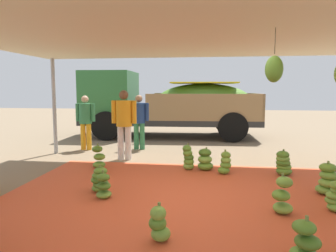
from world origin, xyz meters
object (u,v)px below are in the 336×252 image
banana_bunch_5 (328,180)px  worker_0 (85,118)px  banana_bunch_3 (336,197)px  banana_bunch_7 (159,225)px  banana_bunch_13 (99,158)px  worker_1 (124,119)px  worker_2 (139,118)px  banana_bunch_10 (104,187)px  banana_bunch_6 (100,180)px  banana_bunch_4 (205,160)px  banana_bunch_11 (283,164)px  banana_bunch_2 (225,163)px  banana_bunch_9 (188,158)px  banana_bunch_1 (305,243)px  cargo_truck_main (167,103)px  banana_bunch_0 (283,197)px

banana_bunch_5 → worker_0: worker_0 is taller
banana_bunch_3 → banana_bunch_7: bearing=-152.5°
banana_bunch_13 → banana_bunch_7: bearing=-59.6°
banana_bunch_5 → banana_bunch_13: bearing=164.7°
worker_1 → worker_2: bearing=87.5°
banana_bunch_3 → banana_bunch_10: size_ratio=1.07×
banana_bunch_3 → banana_bunch_6: bearing=174.0°
banana_bunch_4 → banana_bunch_11: bearing=-6.7°
banana_bunch_2 → worker_2: bearing=133.8°
banana_bunch_3 → worker_1: 4.95m
banana_bunch_13 → worker_1: size_ratio=0.32×
banana_bunch_3 → banana_bunch_11: bearing=99.0°
banana_bunch_2 → banana_bunch_13: (-2.76, 0.12, 0.01)m
banana_bunch_7 → banana_bunch_10: size_ratio=0.96×
banana_bunch_3 → banana_bunch_10: 3.47m
banana_bunch_11 → worker_2: 4.33m
banana_bunch_11 → worker_0: (-5.06, 2.11, 0.68)m
banana_bunch_9 → banana_bunch_11: 1.96m
worker_1 → banana_bunch_11: bearing=-15.5°
banana_bunch_3 → banana_bunch_9: (-2.26, 2.07, 0.05)m
banana_bunch_5 → worker_2: 5.39m
banana_bunch_3 → worker_0: 6.75m
banana_bunch_13 → worker_1: bearing=71.3°
banana_bunch_7 → banana_bunch_9: banana_bunch_9 is taller
worker_2 → banana_bunch_9: bearing=-54.7°
banana_bunch_2 → banana_bunch_3: bearing=-51.3°
banana_bunch_6 → banana_bunch_11: bearing=24.8°
banana_bunch_1 → worker_2: 6.57m
banana_bunch_11 → banana_bunch_1: bearing=-98.8°
banana_bunch_6 → banana_bunch_7: (1.28, -1.61, -0.00)m
banana_bunch_5 → banana_bunch_11: size_ratio=1.07×
banana_bunch_1 → worker_0: size_ratio=0.31×
worker_0 → worker_1: bearing=-37.4°
banana_bunch_10 → worker_0: worker_0 is taller
banana_bunch_11 → worker_1: size_ratio=0.31×
banana_bunch_3 → banana_bunch_4: (-1.89, 2.11, 0.01)m
banana_bunch_10 → cargo_truck_main: 7.02m
banana_bunch_5 → worker_1: bearing=152.0°
banana_bunch_9 → banana_bunch_1: bearing=-68.1°
banana_bunch_3 → cargo_truck_main: bearing=116.0°
banana_bunch_4 → banana_bunch_9: (-0.36, -0.04, 0.04)m
banana_bunch_7 → worker_2: 5.79m
banana_bunch_3 → banana_bunch_4: banana_bunch_3 is taller
banana_bunch_1 → worker_0: (-4.53, 5.51, 0.71)m
banana_bunch_6 → cargo_truck_main: (0.23, 6.62, 1.04)m
banana_bunch_4 → banana_bunch_9: banana_bunch_9 is taller
banana_bunch_3 → banana_bunch_9: size_ratio=0.86×
worker_2 → banana_bunch_7: bearing=-75.0°
banana_bunch_2 → banana_bunch_0: bearing=-71.3°
banana_bunch_9 → banana_bunch_0: bearing=-57.1°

